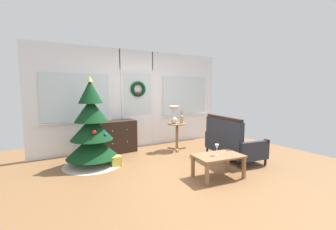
% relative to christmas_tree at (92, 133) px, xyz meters
% --- Properties ---
extents(ground_plane, '(6.76, 6.76, 0.00)m').
position_rel_christmas_tree_xyz_m(ground_plane, '(1.40, -1.12, -0.66)').
color(ground_plane, brown).
extents(back_wall_with_door, '(5.20, 0.19, 2.55)m').
position_rel_christmas_tree_xyz_m(back_wall_with_door, '(1.40, 0.97, 0.63)').
color(back_wall_with_door, white).
rests_on(back_wall_with_door, ground).
extents(christmas_tree, '(1.18, 1.18, 1.81)m').
position_rel_christmas_tree_xyz_m(christmas_tree, '(0.00, 0.00, 0.00)').
color(christmas_tree, '#4C331E').
rests_on(christmas_tree, ground).
extents(dresser_cabinet, '(0.91, 0.46, 0.78)m').
position_rel_christmas_tree_xyz_m(dresser_cabinet, '(0.74, 0.67, -0.27)').
color(dresser_cabinet, black).
rests_on(dresser_cabinet, ground).
extents(settee_sofa, '(0.89, 1.45, 0.96)m').
position_rel_christmas_tree_xyz_m(settee_sofa, '(2.71, -1.14, -0.28)').
color(settee_sofa, black).
rests_on(settee_sofa, ground).
extents(side_table, '(0.50, 0.48, 0.68)m').
position_rel_christmas_tree_xyz_m(side_table, '(2.13, 0.12, -0.17)').
color(side_table, '#8E6642').
rests_on(side_table, ground).
extents(table_lamp, '(0.28, 0.28, 0.44)m').
position_rel_christmas_tree_xyz_m(table_lamp, '(2.07, 0.16, 0.31)').
color(table_lamp, silver).
rests_on(table_lamp, side_table).
extents(flower_vase, '(0.11, 0.10, 0.35)m').
position_rel_christmas_tree_xyz_m(flower_vase, '(2.23, 0.06, 0.14)').
color(flower_vase, tan).
rests_on(flower_vase, side_table).
extents(coffee_table, '(0.89, 0.61, 0.40)m').
position_rel_christmas_tree_xyz_m(coffee_table, '(1.73, -1.81, -0.31)').
color(coffee_table, '#8E6642').
rests_on(coffee_table, ground).
extents(wine_glass, '(0.08, 0.08, 0.20)m').
position_rel_christmas_tree_xyz_m(wine_glass, '(1.70, -1.80, -0.11)').
color(wine_glass, silver).
rests_on(wine_glass, coffee_table).
extents(gift_box, '(0.20, 0.18, 0.20)m').
position_rel_christmas_tree_xyz_m(gift_box, '(0.39, -0.30, -0.56)').
color(gift_box, '#D8C64C').
rests_on(gift_box, ground).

